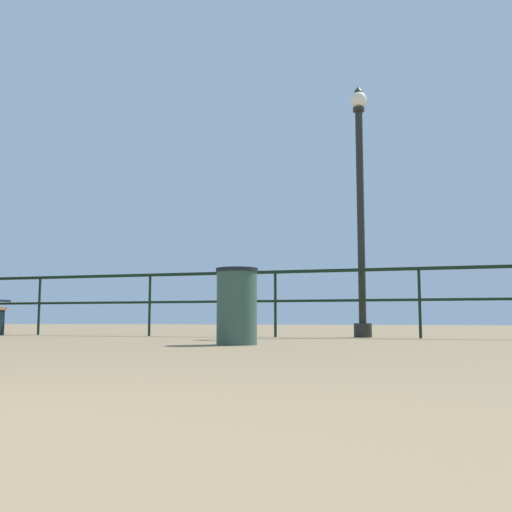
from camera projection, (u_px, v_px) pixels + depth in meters
name	position (u px, v px, depth m)	size (l,w,h in m)	color
pier_railing	(345.00, 286.00, 9.17)	(24.67, 0.05, 1.07)	black
lamppost_center	(360.00, 206.00, 9.46)	(0.28, 0.28, 4.09)	black
trash_bin	(237.00, 306.00, 6.57)	(0.47, 0.47, 0.85)	#314F3F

